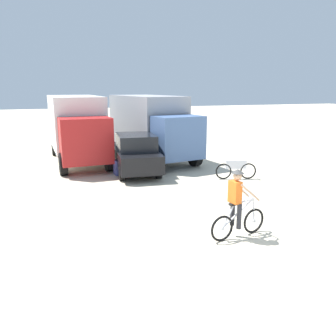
{
  "coord_description": "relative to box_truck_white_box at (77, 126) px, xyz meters",
  "views": [
    {
      "loc": [
        -3.6,
        -6.66,
        3.79
      ],
      "look_at": [
        0.17,
        4.26,
        1.1
      ],
      "focal_mm": 37.17,
      "sensor_mm": 36.0,
      "label": 1
    }
  ],
  "objects": [
    {
      "name": "supply_crate",
      "position": [
        1.54,
        -3.44,
        -1.55
      ],
      "size": [
        0.63,
        0.58,
        0.65
      ],
      "primitive_type": "cube",
      "rotation": [
        0.0,
        0.0,
        1.62
      ],
      "color": "#4C5199",
      "rests_on": "ground"
    },
    {
      "name": "box_truck_white_box",
      "position": [
        0.0,
        0.0,
        0.0
      ],
      "size": [
        2.67,
        6.85,
        3.35
      ],
      "color": "white",
      "rests_on": "ground"
    },
    {
      "name": "cyclist_orange_shirt",
      "position": [
        2.99,
        -11.04,
        -1.03
      ],
      "size": [
        1.71,
        0.55,
        1.82
      ],
      "color": "black",
      "rests_on": "ground"
    },
    {
      "name": "sedan_parked",
      "position": [
        2.25,
        -3.34,
        -0.99
      ],
      "size": [
        2.15,
        4.35,
        1.76
      ],
      "color": "black",
      "rests_on": "ground"
    },
    {
      "name": "bicycle_spare",
      "position": [
        5.95,
        -5.85,
        -1.48
      ],
      "size": [
        1.68,
        0.64,
        0.97
      ],
      "color": "black",
      "rests_on": "ground"
    },
    {
      "name": "ground_plane",
      "position": [
        2.2,
        -11.7,
        -1.87
      ],
      "size": [
        120.0,
        120.0,
        0.0
      ],
      "primitive_type": "plane",
      "color": "beige"
    },
    {
      "name": "box_truck_grey_hauler",
      "position": [
        3.83,
        -0.48,
        0.0
      ],
      "size": [
        3.42,
        7.04,
        3.35
      ],
      "color": "#9E9EA3",
      "rests_on": "ground"
    }
  ]
}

